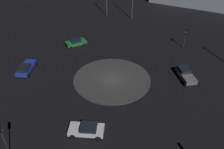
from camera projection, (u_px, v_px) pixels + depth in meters
ground_plane at (112, 80)px, 36.12m from camera, size 120.89×120.89×0.00m
roundabout_island at (112, 79)px, 36.07m from camera, size 11.98×11.98×0.19m
car_white at (87, 129)px, 26.94m from camera, size 3.22×4.48×1.31m
car_grey at (185, 74)px, 35.96m from camera, size 4.31×2.31×1.52m
car_blue at (26, 68)px, 37.49m from camera, size 4.85×3.30×1.36m
car_green at (76, 42)px, 44.90m from camera, size 2.78×4.18×1.48m
traffic_light_north at (185, 35)px, 43.11m from camera, size 0.36×0.39×3.73m
traffic_light_southeast at (2, 134)px, 23.21m from camera, size 0.37×0.39×4.42m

